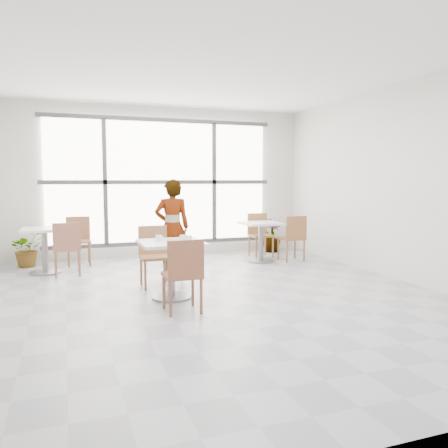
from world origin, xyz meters
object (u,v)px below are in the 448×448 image
object	(u,v)px
chair_far	(154,252)
bg_chair_left_far	(79,237)
main_table	(171,259)
bg_table_left	(45,244)
bg_chair_left_near	(67,245)
plant_left	(27,248)
coffee_cup	(159,238)
bg_table_right	(261,236)
chair_near	(184,271)
oatmeal_bowl	(186,238)
bg_chair_right_near	(293,235)
bg_chair_right_far	(259,232)
plant_right	(272,236)
person	(172,227)

from	to	relation	value
chair_far	bg_chair_left_far	distance (m)	2.35
main_table	bg_table_left	size ratio (longest dim) A/B	1.07
chair_far	bg_table_left	bearing A→B (deg)	136.21
bg_table_left	bg_chair_left_near	distance (m)	0.51
bg_chair_left_near	plant_left	bearing A→B (deg)	-58.66
coffee_cup	bg_chair_left_far	size ratio (longest dim) A/B	0.18
bg_table_right	chair_near	bearing A→B (deg)	-128.86
coffee_cup	bg_chair_left_far	world-z (taller)	bg_chair_left_far
oatmeal_bowl	bg_table_right	bearing A→B (deg)	46.58
bg_chair_right_near	bg_chair_right_far	size ratio (longest dim) A/B	1.00
oatmeal_bowl	chair_far	bearing A→B (deg)	105.26
oatmeal_bowl	coffee_cup	distance (m)	0.39
chair_far	bg_chair_left_near	distance (m)	1.63
oatmeal_bowl	bg_chair_left_near	xyz separation A→B (m)	(-1.44, 2.00, -0.29)
coffee_cup	bg_table_right	xyz separation A→B (m)	(2.32, 1.89, -0.29)
bg_chair_left_far	plant_right	size ratio (longest dim) A/B	1.23
bg_table_left	plant_right	size ratio (longest dim) A/B	1.06
bg_table_left	person	bearing A→B (deg)	-21.41
main_table	coffee_cup	xyz separation A→B (m)	(-0.13, 0.15, 0.26)
bg_chair_left_near	bg_chair_right_far	distance (m)	3.74
chair_far	bg_table_right	size ratio (longest dim) A/B	1.16
person	bg_chair_left_near	size ratio (longest dim) A/B	1.79
main_table	coffee_cup	size ratio (longest dim) A/B	5.03
bg_chair_right_far	main_table	bearing A→B (deg)	-132.80
chair_far	bg_chair_left_far	size ratio (longest dim) A/B	1.00
chair_near	bg_chair_right_far	xyz separation A→B (m)	(2.43, 3.31, 0.00)
chair_near	coffee_cup	bearing A→B (deg)	-82.40
coffee_cup	bg_chair_right_far	world-z (taller)	bg_chair_right_far
bg_chair_left_far	chair_near	bearing A→B (deg)	-73.93
plant_right	plant_left	bearing A→B (deg)	-179.41
coffee_cup	bg_table_left	bearing A→B (deg)	124.93
main_table	plant_left	xyz separation A→B (m)	(-1.93, 2.99, -0.20)
chair_far	coffee_cup	bearing A→B (deg)	-95.09
chair_near	plant_left	bearing A→B (deg)	-62.59
chair_near	bg_chair_right_far	bearing A→B (deg)	-126.26
person	bg_chair_left_near	bearing A→B (deg)	-7.39
bg_chair_left_near	person	bearing A→B (deg)	166.16
chair_far	chair_near	bearing A→B (deg)	-87.86
bg_table_left	bg_table_right	distance (m)	3.81
chair_near	plant_right	world-z (taller)	chair_near
chair_near	bg_chair_right_near	bearing A→B (deg)	-137.51
plant_right	bg_table_left	bearing A→B (deg)	-170.34
person	main_table	bearing A→B (deg)	82.83
oatmeal_bowl	bg_chair_right_near	size ratio (longest dim) A/B	0.24
bg_table_right	bg_chair_right_far	distance (m)	0.61
bg_table_left	bg_chair_right_far	size ratio (longest dim) A/B	0.86
main_table	chair_far	size ratio (longest dim) A/B	0.92
coffee_cup	plant_right	xyz separation A→B (m)	(3.02, 2.89, -0.43)
chair_near	chair_far	bearing A→B (deg)	-87.86
bg_table_left	bg_chair_left_near	bearing A→B (deg)	-47.09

